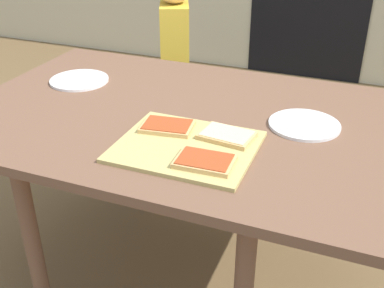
# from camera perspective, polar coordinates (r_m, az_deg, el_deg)

# --- Properties ---
(ground_plane) EXTENTS (16.00, 16.00, 0.00)m
(ground_plane) POSITION_cam_1_polar(r_m,az_deg,el_deg) (1.99, -1.82, -14.93)
(ground_plane) COLOR brown
(dining_table) EXTENTS (1.43, 0.97, 0.70)m
(dining_table) POSITION_cam_1_polar(r_m,az_deg,el_deg) (1.62, -2.16, 1.44)
(dining_table) COLOR brown
(dining_table) RESTS_ON ground
(cutting_board) EXTENTS (0.39, 0.33, 0.01)m
(cutting_board) POSITION_cam_1_polar(r_m,az_deg,el_deg) (1.37, -0.69, -0.31)
(cutting_board) COLOR tan
(cutting_board) RESTS_ON dining_table
(pizza_slice_near_right) EXTENTS (0.16, 0.12, 0.02)m
(pizza_slice_near_right) POSITION_cam_1_polar(r_m,az_deg,el_deg) (1.27, 1.54, -2.06)
(pizza_slice_near_right) COLOR tan
(pizza_slice_near_right) RESTS_ON cutting_board
(pizza_slice_far_left) EXTENTS (0.17, 0.13, 0.02)m
(pizza_slice_far_left) POSITION_cam_1_polar(r_m,az_deg,el_deg) (1.46, -2.99, 2.15)
(pizza_slice_far_left) COLOR tan
(pizza_slice_far_left) RESTS_ON cutting_board
(pizza_slice_far_right) EXTENTS (0.17, 0.13, 0.02)m
(pizza_slice_far_right) POSITION_cam_1_polar(r_m,az_deg,el_deg) (1.41, 4.22, 1.07)
(pizza_slice_far_right) COLOR tan
(pizza_slice_far_right) RESTS_ON cutting_board
(plate_white_right) EXTENTS (0.22, 0.22, 0.01)m
(plate_white_right) POSITION_cam_1_polar(r_m,az_deg,el_deg) (1.54, 13.33, 2.27)
(plate_white_right) COLOR silver
(plate_white_right) RESTS_ON dining_table
(plate_white_left) EXTENTS (0.22, 0.22, 0.01)m
(plate_white_left) POSITION_cam_1_polar(r_m,az_deg,el_deg) (1.91, -13.38, 7.47)
(plate_white_left) COLOR white
(plate_white_left) RESTS_ON dining_table
(child_left) EXTENTS (0.22, 0.28, 1.05)m
(child_left) POSITION_cam_1_polar(r_m,az_deg,el_deg) (2.48, -2.05, 10.87)
(child_left) COLOR #442E5F
(child_left) RESTS_ON ground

